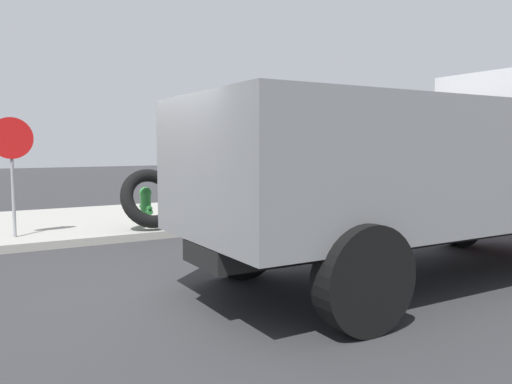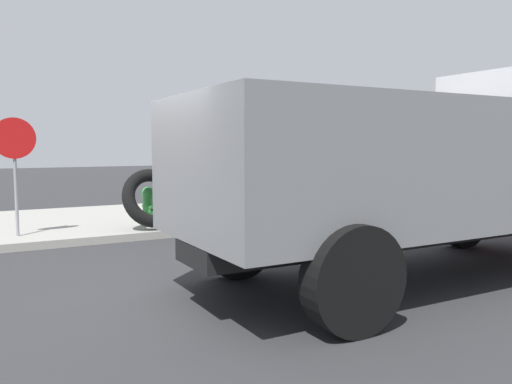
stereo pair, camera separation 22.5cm
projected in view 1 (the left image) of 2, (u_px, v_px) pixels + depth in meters
ground_plane at (202, 298)px, 6.26m from camera, size 80.00×80.00×0.00m
sidewalk_curb at (85, 223)px, 11.83m from camera, size 36.00×5.00×0.15m
fire_hydrant at (146, 205)px, 10.89m from camera, size 0.26×0.58×0.82m
loose_tire at (151, 198)px, 10.42m from camera, size 1.30×0.84×1.26m
stop_sign at (12, 154)px, 9.38m from camera, size 0.76×0.08×2.21m
dump_truck_gray at (439, 162)px, 7.23m from camera, size 7.01×2.82×3.00m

